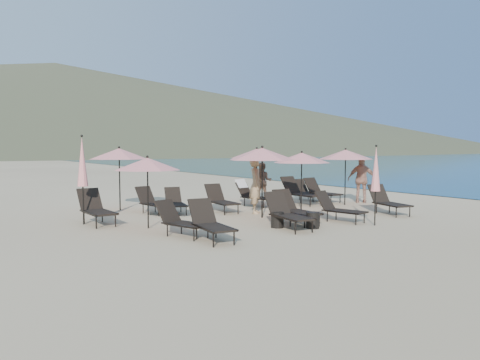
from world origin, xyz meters
TOP-DOWN VIEW (x-y plane):
  - ground at (0.00, 0.00)m, footprint 800.00×800.00m
  - volcanic_headland at (71.37, 302.62)m, footprint 690.00×690.00m
  - lounger_0 at (-4.11, 0.48)m, footprint 0.98×1.63m
  - lounger_1 at (-3.75, -0.39)m, footprint 0.83×1.72m
  - lounger_2 at (-1.19, -0.20)m, footprint 0.84×1.77m
  - lounger_3 at (-0.40, 0.39)m, footprint 0.73×1.71m
  - lounger_4 at (0.93, -0.07)m, footprint 0.91×1.64m
  - lounger_5 at (3.45, 0.12)m, footprint 1.04×1.78m
  - lounger_6 at (-5.31, 3.57)m, footprint 0.71×1.76m
  - lounger_7 at (-3.03, 4.71)m, footprint 0.82×1.61m
  - lounger_8 at (-2.35, 4.37)m, footprint 0.93×1.56m
  - lounger_9 at (-0.93, 3.71)m, footprint 0.76×1.68m
  - lounger_10 at (0.95, 4.52)m, footprint 0.90×1.68m
  - lounger_11 at (3.99, 4.71)m, footprint 0.65×1.54m
  - lounger_12 at (4.08, 3.96)m, footprint 0.69×1.70m
  - lounger_13 at (2.85, 3.87)m, footprint 0.75×1.86m
  - umbrella_open_0 at (-4.33, 2.03)m, footprint 1.88×1.88m
  - umbrella_open_1 at (-0.55, 1.83)m, footprint 2.14×2.14m
  - umbrella_open_2 at (1.56, 2.34)m, footprint 1.97×1.97m
  - umbrella_open_3 at (-3.70, 6.07)m, footprint 2.12×2.12m
  - umbrella_open_4 at (1.56, 5.02)m, footprint 2.10×2.10m
  - umbrella_open_5 at (4.14, 2.71)m, footprint 2.07×2.07m
  - umbrella_closed_0 at (1.26, -1.17)m, footprint 0.27×0.27m
  - umbrella_closed_1 at (-5.64, 3.69)m, footprint 0.30×0.30m
  - side_table_0 at (-1.30, 0.11)m, footprint 0.36×0.36m
  - side_table_1 at (-0.55, -0.53)m, footprint 0.36×0.36m
  - beachgoer_a at (-0.11, 2.78)m, footprint 0.78×0.84m
  - beachgoer_b at (2.65, 6.07)m, footprint 0.97×0.98m
  - beachgoer_c at (5.21, 2.81)m, footprint 1.08×1.14m

SIDE VIEW (x-z plane):
  - ground at x=0.00m, z-range 0.00..0.00m
  - side_table_0 at x=-1.30m, z-range 0.00..0.44m
  - side_table_1 at x=-0.55m, z-range 0.00..0.45m
  - lounger_8 at x=-2.35m, z-range -0.03..0.82m
  - lounger_11 at x=3.99m, z-range -0.03..0.84m
  - lounger_0 at x=-4.11m, z-range -0.03..0.85m
  - lounger_7 at x=-3.03m, z-range -0.03..0.86m
  - lounger_4 at x=0.93m, z-range -0.03..0.86m
  - lounger_9 at x=-0.93m, z-range -0.03..0.91m
  - lounger_1 at x=-3.75m, z-range -0.03..0.92m
  - lounger_5 at x=3.45m, z-range -0.03..0.93m
  - lounger_3 at x=-0.40m, z-range -0.03..0.93m
  - lounger_12 at x=4.08m, z-range -0.03..0.93m
  - lounger_2 at x=-1.19m, z-range -0.03..0.95m
  - lounger_6 at x=-5.31m, z-range -0.03..0.97m
  - lounger_10 at x=0.95m, z-range -0.02..0.98m
  - lounger_13 at x=2.85m, z-range -0.03..1.03m
  - beachgoer_b at x=2.65m, z-range 0.00..1.59m
  - beachgoer_c at x=5.21m, z-range 0.00..1.90m
  - beachgoer_a at x=-0.11m, z-range 0.00..1.92m
  - umbrella_closed_0 at x=1.26m, z-range 0.45..2.77m
  - umbrella_open_0 at x=-4.33m, z-range 0.78..2.80m
  - umbrella_closed_1 at x=-5.64m, z-range 0.51..3.12m
  - umbrella_open_2 at x=1.56m, z-range 0.81..2.94m
  - umbrella_open_5 at x=4.14m, z-range 0.85..3.08m
  - umbrella_open_4 at x=1.56m, z-range 0.87..3.12m
  - umbrella_open_3 at x=-3.70m, z-range 0.88..3.16m
  - umbrella_open_1 at x=-0.55m, z-range 0.88..3.18m
  - volcanic_headland at x=71.37m, z-range -1.01..53.99m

